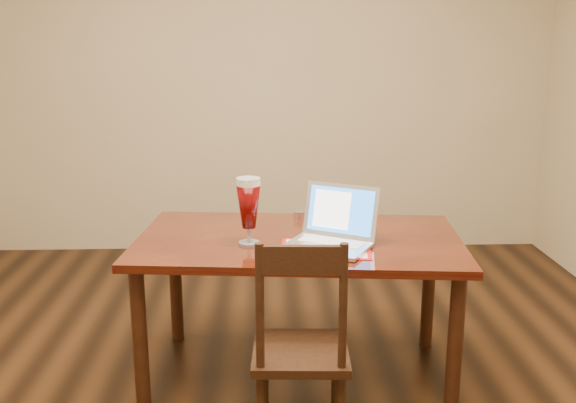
{
  "coord_description": "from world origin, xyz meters",
  "views": [
    {
      "loc": [
        0.05,
        -2.45,
        1.63
      ],
      "look_at": [
        0.16,
        0.34,
        0.93
      ],
      "focal_mm": 40.0,
      "sensor_mm": 36.0,
      "label": 1
    }
  ],
  "objects": [
    {
      "name": "dining_table",
      "position": [
        0.21,
        0.45,
        0.65
      ],
      "size": [
        1.6,
        1.0,
        1.03
      ],
      "rotation": [
        0.0,
        0.0,
        -0.09
      ],
      "color": "#4C190A",
      "rests_on": "ground"
    },
    {
      "name": "room_shell",
      "position": [
        0.0,
        0.0,
        1.76
      ],
      "size": [
        4.51,
        5.01,
        2.71
      ],
      "color": "tan",
      "rests_on": "ground"
    },
    {
      "name": "dining_chair",
      "position": [
        0.19,
        -0.11,
        0.43
      ],
      "size": [
        0.4,
        0.38,
        0.91
      ],
      "rotation": [
        0.0,
        0.0,
        -0.04
      ],
      "color": "#311C0D",
      "rests_on": "ground"
    }
  ]
}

